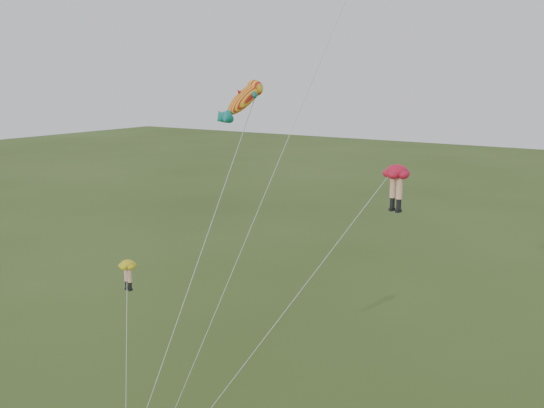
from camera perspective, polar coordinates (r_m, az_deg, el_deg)
The scene contains 3 objects.
legs_kite_red_mid at distance 30.55m, azimuth 11.31°, elevation 2.24°, with size 8.00×11.09×14.10m.
legs_kite_yellow at distance 32.23m, azimuth -13.45°, elevation -6.49°, with size 2.64×3.28×9.10m.
fish_kite at distance 30.76m, azimuth -2.65°, elevation 9.72°, with size 2.49×9.15×18.41m.
Camera 1 is at (19.51, -19.96, 18.28)m, focal length 40.00 mm.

